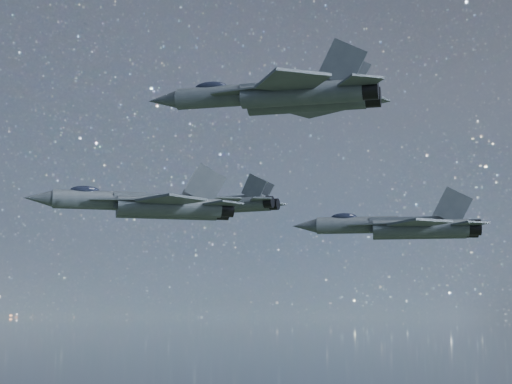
{
  "coord_description": "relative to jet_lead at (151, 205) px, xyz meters",
  "views": [
    {
      "loc": [
        -8.16,
        -75.85,
        139.42
      ],
      "look_at": [
        -3.57,
        -0.62,
        151.5
      ],
      "focal_mm": 55.0,
      "sensor_mm": 36.0,
      "label": 1
    }
  ],
  "objects": [
    {
      "name": "jet_lead",
      "position": [
        0.0,
        0.0,
        0.0
      ],
      "size": [
        19.44,
        13.44,
        4.88
      ],
      "rotation": [
        0.0,
        0.0,
        0.17
      ],
      "color": "#343C41"
    },
    {
      "name": "jet_right",
      "position": [
        10.31,
        -18.33,
        5.08
      ],
      "size": [
        17.3,
        11.67,
        4.36
      ],
      "rotation": [
        0.0,
        0.0,
        -0.29
      ],
      "color": "#343C41"
    },
    {
      "name": "jet_slot",
      "position": [
        25.46,
        9.47,
        -0.75
      ],
      "size": [
        20.32,
        13.94,
        5.1
      ],
      "rotation": [
        0.0,
        0.0,
        -0.21
      ],
      "color": "#343C41"
    },
    {
      "name": "jet_left",
      "position": [
        7.33,
        27.55,
        4.14
      ],
      "size": [
        17.34,
        11.35,
        4.48
      ],
      "rotation": [
        0.0,
        0.0,
        -0.43
      ],
      "color": "#343C41"
    }
  ]
}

